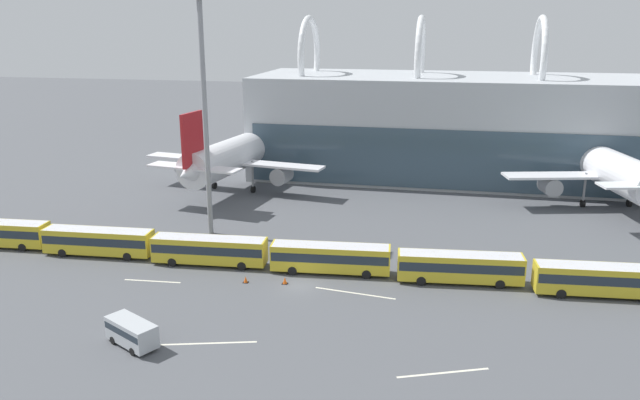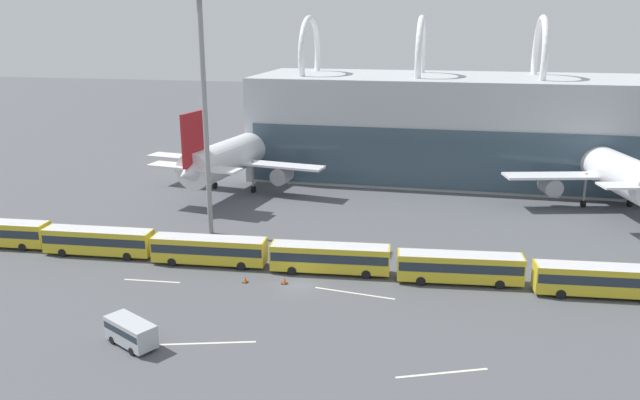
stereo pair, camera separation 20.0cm
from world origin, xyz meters
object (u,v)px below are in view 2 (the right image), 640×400
at_px(shuttle_bus_2, 209,249).
at_px(airliner_at_gate_near, 236,155).
at_px(traffic_cone_2, 245,279).
at_px(floodlight_mast, 204,94).
at_px(shuttle_bus_3, 330,257).
at_px(service_van_foreground, 131,331).
at_px(shuttle_bus_4, 460,266).
at_px(traffic_cone_0, 284,280).
at_px(shuttle_bus_1, 98,240).
at_px(shuttle_bus_5, 601,279).
at_px(airliner_at_gate_far, 607,168).

bearing_deg(shuttle_bus_2, airliner_at_gate_near, 100.13).
xyz_separation_m(shuttle_bus_2, traffic_cone_2, (5.64, -4.08, -1.57)).
height_order(shuttle_bus_2, floodlight_mast, floodlight_mast).
height_order(shuttle_bus_3, service_van_foreground, shuttle_bus_3).
height_order(shuttle_bus_2, traffic_cone_2, shuttle_bus_2).
bearing_deg(shuttle_bus_4, traffic_cone_0, -172.76).
bearing_deg(shuttle_bus_4, shuttle_bus_1, 175.12).
bearing_deg(shuttle_bus_5, shuttle_bus_3, 174.75).
relative_size(shuttle_bus_4, shuttle_bus_5, 1.00).
relative_size(airliner_at_gate_far, floodlight_mast, 1.12).
height_order(airliner_at_gate_far, traffic_cone_0, airliner_at_gate_far).
height_order(airliner_at_gate_near, shuttle_bus_4, airliner_at_gate_near).
xyz_separation_m(shuttle_bus_3, traffic_cone_0, (-4.15, -3.98, -1.52)).
distance_m(shuttle_bus_1, traffic_cone_2, 20.10).
bearing_deg(shuttle_bus_4, shuttle_bus_2, 175.59).
relative_size(airliner_at_gate_far, shuttle_bus_4, 2.53).
bearing_deg(floodlight_mast, service_van_foreground, -81.51).
xyz_separation_m(floodlight_mast, traffic_cone_0, (13.77, -13.83, -17.84)).
xyz_separation_m(shuttle_bus_1, shuttle_bus_2, (13.97, -0.04, 0.00)).
bearing_deg(airliner_at_gate_far, shuttle_bus_1, 105.17).
bearing_deg(traffic_cone_2, shuttle_bus_5, 6.71).
relative_size(shuttle_bus_1, service_van_foreground, 2.42).
distance_m(airliner_at_gate_near, traffic_cone_0, 40.73).
height_order(shuttle_bus_2, traffic_cone_0, shuttle_bus_2).
bearing_deg(traffic_cone_0, service_van_foreground, -121.45).
xyz_separation_m(shuttle_bus_2, traffic_cone_0, (9.82, -3.54, -1.52)).
xyz_separation_m(service_van_foreground, traffic_cone_2, (5.23, 14.85, -1.02)).
bearing_deg(service_van_foreground, traffic_cone_0, -92.97).
relative_size(shuttle_bus_3, traffic_cone_0, 17.36).
distance_m(airliner_at_gate_far, traffic_cone_0, 55.59).
relative_size(floodlight_mast, traffic_cone_0, 39.18).
distance_m(shuttle_bus_2, traffic_cone_0, 10.55).
bearing_deg(traffic_cone_2, airliner_at_gate_far, 41.88).
bearing_deg(traffic_cone_0, shuttle_bus_1, 171.46).
bearing_deg(service_van_foreground, airliner_at_gate_near, -52.10).
relative_size(airliner_at_gate_far, service_van_foreground, 6.15).
distance_m(airliner_at_gate_near, service_van_foreground, 52.44).
bearing_deg(traffic_cone_0, shuttle_bus_2, 160.20).
bearing_deg(floodlight_mast, shuttle_bus_3, -28.79).
bearing_deg(airliner_at_gate_far, shuttle_bus_4, 134.34).
height_order(shuttle_bus_1, shuttle_bus_5, same).
bearing_deg(shuttle_bus_5, shuttle_bus_2, 175.54).
bearing_deg(floodlight_mast, airliner_at_gate_far, 24.97).
height_order(airliner_at_gate_far, shuttle_bus_2, airliner_at_gate_far).
height_order(service_van_foreground, traffic_cone_2, service_van_foreground).
distance_m(shuttle_bus_2, service_van_foreground, 18.94).
distance_m(airliner_at_gate_far, traffic_cone_2, 59.01).
distance_m(shuttle_bus_1, service_van_foreground, 23.81).
relative_size(airliner_at_gate_far, shuttle_bus_2, 2.53).
height_order(shuttle_bus_3, floodlight_mast, floodlight_mast).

